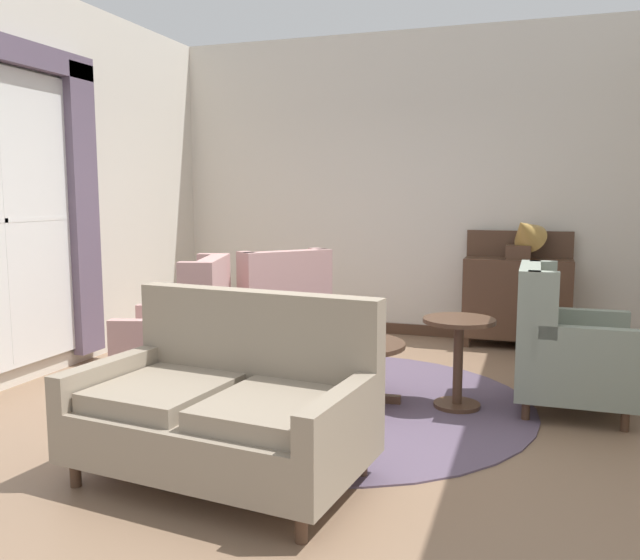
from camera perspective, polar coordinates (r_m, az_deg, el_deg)
ground at (r=4.70m, az=0.41°, el=-11.74°), size 8.12×8.12×0.00m
wall_back at (r=7.25m, az=7.60°, el=8.12°), size 5.46×0.08×3.28m
wall_left at (r=6.49m, az=-20.08°, el=7.82°), size 0.08×4.06×3.28m
baseboard_back at (r=7.35m, az=7.31°, el=-4.27°), size 5.30×0.03×0.12m
area_rug at (r=4.97m, az=1.50°, el=-10.60°), size 2.89×2.89×0.01m
window_with_curtains at (r=5.66m, az=-25.73°, el=6.32°), size 0.12×2.08×2.65m
coffee_table at (r=4.91m, az=2.91°, el=-6.51°), size 0.77×0.77×0.46m
porcelain_vase at (r=4.86m, az=3.16°, el=-3.82°), size 0.18×0.18×0.32m
settee at (r=3.66m, az=-8.13°, el=-10.87°), size 1.64×1.08×1.00m
armchair_foreground_right at (r=5.02m, az=20.44°, el=-5.68°), size 0.79×0.82×1.04m
armchair_beside_settee at (r=5.30m, az=-11.76°, el=-4.66°), size 0.98×0.96×1.06m
armchair_near_window at (r=5.91m, az=-3.86°, el=-3.26°), size 1.15×1.14×1.07m
side_table at (r=4.84m, az=11.97°, el=-6.36°), size 0.52×0.52×0.67m
sideboard at (r=6.91m, az=16.79°, el=-1.41°), size 1.05×0.39×1.18m
gramophone at (r=6.75m, az=17.37°, el=3.77°), size 0.48×0.53×0.51m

